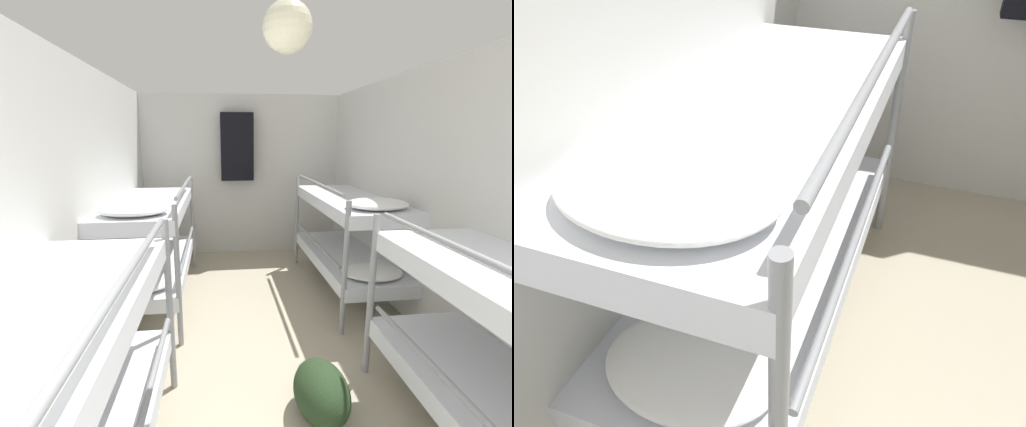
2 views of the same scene
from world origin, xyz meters
The scene contains 9 objects.
wall_left centered at (-1.39, 2.53, 1.11)m, with size 0.06×5.17×2.22m.
wall_right centered at (1.39, 2.53, 1.11)m, with size 0.06×5.17×2.22m.
wall_back centered at (0.00, 5.08, 1.11)m, with size 2.83×0.06×2.22m.
bunk_stack_left_near centered at (-1.01, 1.36, 0.68)m, with size 0.71×1.76×1.20m.
bunk_stack_left_far centered at (-1.01, 3.56, 0.68)m, with size 0.71×1.76×1.20m.
bunk_stack_right_far centered at (1.01, 3.56, 0.68)m, with size 0.71×1.76×1.20m.
duffel_bag centered at (0.23, 1.94, 0.16)m, with size 0.33×0.47×0.33m.
hanging_coat centered at (-0.07, 4.93, 1.52)m, with size 0.44×0.12×0.90m.
ceiling_light centered at (0.00, 2.00, 2.16)m, with size 0.24×0.24×0.24m.
Camera 1 is at (-0.35, 0.24, 1.64)m, focal length 24.00 mm.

